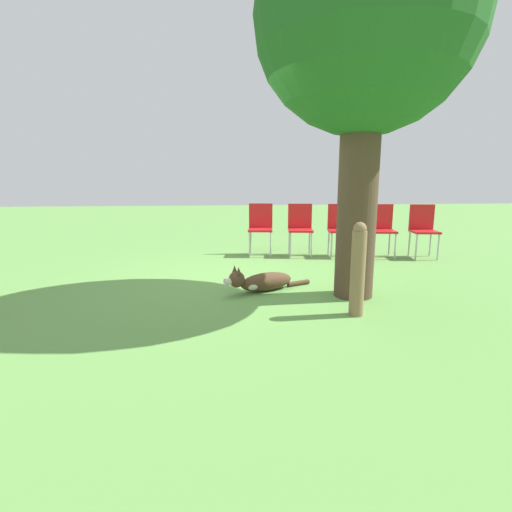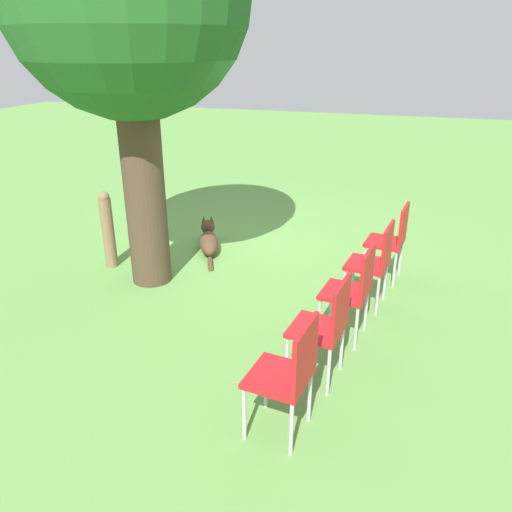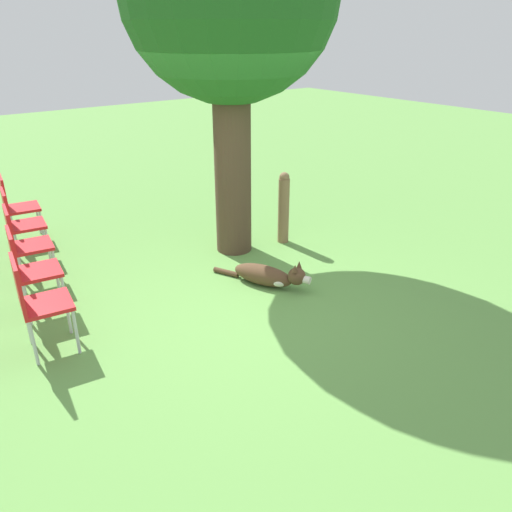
% 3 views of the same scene
% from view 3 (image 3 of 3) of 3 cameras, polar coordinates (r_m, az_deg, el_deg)
% --- Properties ---
extents(ground_plane, '(30.00, 30.00, 0.00)m').
position_cam_3_polar(ground_plane, '(5.74, -2.47, -3.79)').
color(ground_plane, '#609947').
extents(dog, '(0.61, 1.18, 0.37)m').
position_cam_3_polar(dog, '(5.75, 1.52, -2.25)').
color(dog, '#513823').
rests_on(dog, ground_plane).
extents(fence_post, '(0.15, 0.15, 0.99)m').
position_cam_3_polar(fence_post, '(6.83, 3.18, 5.57)').
color(fence_post, '#846647').
rests_on(fence_post, ground_plane).
extents(red_chair_0, '(0.47, 0.49, 0.95)m').
position_cam_3_polar(red_chair_0, '(4.83, -23.91, -4.47)').
color(red_chair_0, red).
rests_on(red_chair_0, ground_plane).
extents(red_chair_1, '(0.47, 0.49, 0.95)m').
position_cam_3_polar(red_chair_1, '(5.49, -24.56, -1.07)').
color(red_chair_1, red).
rests_on(red_chair_1, ground_plane).
extents(red_chair_2, '(0.47, 0.49, 0.95)m').
position_cam_3_polar(red_chair_2, '(6.17, -25.08, 1.58)').
color(red_chair_2, red).
rests_on(red_chair_2, ground_plane).
extents(red_chair_3, '(0.47, 0.49, 0.95)m').
position_cam_3_polar(red_chair_3, '(6.86, -25.49, 3.70)').
color(red_chair_3, red).
rests_on(red_chair_3, ground_plane).
extents(red_chair_4, '(0.47, 0.49, 0.95)m').
position_cam_3_polar(red_chair_4, '(7.56, -25.82, 5.43)').
color(red_chair_4, red).
rests_on(red_chair_4, ground_plane).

